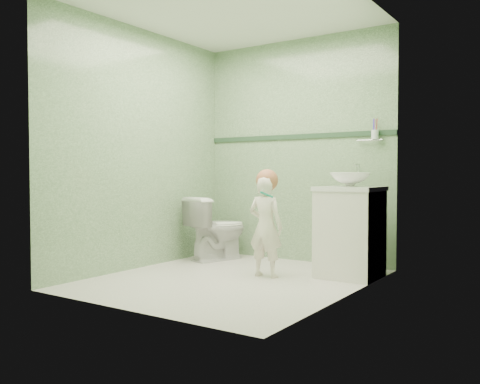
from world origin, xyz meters
The scene contains 12 objects.
ground centered at (0.00, 0.00, 0.00)m, with size 2.50×2.50×0.00m, color beige.
room_shell centered at (0.00, 0.00, 1.20)m, with size 2.50×2.54×2.40m.
trim_stripe centered at (0.00, 1.24, 1.35)m, with size 2.20×0.02×0.05m, color #28452E.
vanity centered at (0.84, 0.70, 0.40)m, with size 0.52×0.50×0.80m, color white.
counter centered at (0.84, 0.70, 0.81)m, with size 0.54×0.52×0.04m, color white.
basin centered at (0.84, 0.70, 0.89)m, with size 0.37×0.37×0.13m, color white.
faucet centered at (0.84, 0.89, 0.97)m, with size 0.03×0.13×0.18m.
cup_holder centered at (0.89, 1.18, 1.33)m, with size 0.26×0.07×0.21m.
toilet centered at (-0.74, 0.80, 0.35)m, with size 0.39×0.68×0.70m, color white.
toddler centered at (0.19, 0.29, 0.46)m, with size 0.34×0.22×0.92m, color silver.
hair_cap centered at (0.19, 0.32, 0.89)m, with size 0.20×0.20×0.20m, color #B06543.
teal_toothbrush centered at (0.27, 0.17, 0.77)m, with size 0.11×0.13×0.08m.
Camera 1 is at (2.60, -3.74, 0.94)m, focal length 38.44 mm.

